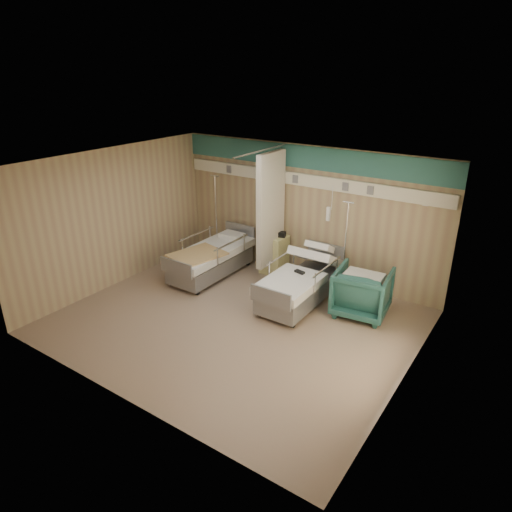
{
  "coord_description": "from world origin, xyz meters",
  "views": [
    {
      "loc": [
        4.29,
        -5.65,
        4.25
      ],
      "look_at": [
        0.05,
        0.6,
        1.08
      ],
      "focal_mm": 32.0,
      "sensor_mm": 36.0,
      "label": 1
    }
  ],
  "objects_px": {
    "visitor_armchair": "(362,292)",
    "iv_stand_right": "(343,275)",
    "bed_right": "(300,287)",
    "bed_left": "(211,262)",
    "bedside_cabinet": "(274,254)",
    "iv_stand_left": "(217,242)"
  },
  "relations": [
    {
      "from": "iv_stand_left",
      "to": "iv_stand_right",
      "type": "bearing_deg",
      "value": 0.45
    },
    {
      "from": "bed_right",
      "to": "bed_left",
      "type": "distance_m",
      "value": 2.2
    },
    {
      "from": "bed_left",
      "to": "bed_right",
      "type": "bearing_deg",
      "value": 0.0
    },
    {
      "from": "bedside_cabinet",
      "to": "iv_stand_right",
      "type": "height_order",
      "value": "iv_stand_right"
    },
    {
      "from": "bed_right",
      "to": "visitor_armchair",
      "type": "xyz_separation_m",
      "value": [
        1.14,
        0.24,
        0.13
      ]
    },
    {
      "from": "bed_left",
      "to": "iv_stand_left",
      "type": "height_order",
      "value": "iv_stand_left"
    },
    {
      "from": "visitor_armchair",
      "to": "iv_stand_left",
      "type": "relative_size",
      "value": 0.49
    },
    {
      "from": "visitor_armchair",
      "to": "iv_stand_right",
      "type": "distance_m",
      "value": 0.87
    },
    {
      "from": "bed_right",
      "to": "iv_stand_right",
      "type": "xyz_separation_m",
      "value": [
        0.5,
        0.83,
        0.07
      ]
    },
    {
      "from": "visitor_armchair",
      "to": "iv_stand_left",
      "type": "height_order",
      "value": "iv_stand_left"
    },
    {
      "from": "bed_right",
      "to": "iv_stand_left",
      "type": "relative_size",
      "value": 1.08
    },
    {
      "from": "bedside_cabinet",
      "to": "iv_stand_right",
      "type": "distance_m",
      "value": 1.65
    },
    {
      "from": "bed_right",
      "to": "iv_stand_left",
      "type": "distance_m",
      "value": 2.8
    },
    {
      "from": "bedside_cabinet",
      "to": "iv_stand_left",
      "type": "relative_size",
      "value": 0.43
    },
    {
      "from": "bed_left",
      "to": "bedside_cabinet",
      "type": "relative_size",
      "value": 2.54
    },
    {
      "from": "visitor_armchair",
      "to": "iv_stand_right",
      "type": "bearing_deg",
      "value": -49.79
    },
    {
      "from": "visitor_armchair",
      "to": "iv_stand_left",
      "type": "xyz_separation_m",
      "value": [
        -3.82,
        0.56,
        -0.04
      ]
    },
    {
      "from": "iv_stand_left",
      "to": "bedside_cabinet",
      "type": "bearing_deg",
      "value": 3.41
    },
    {
      "from": "bedside_cabinet",
      "to": "iv_stand_right",
      "type": "xyz_separation_m",
      "value": [
        1.65,
        -0.07,
        -0.04
      ]
    },
    {
      "from": "visitor_armchair",
      "to": "bed_left",
      "type": "bearing_deg",
      "value": -3.06
    },
    {
      "from": "bed_left",
      "to": "iv_stand_right",
      "type": "xyz_separation_m",
      "value": [
        2.7,
        0.83,
        0.07
      ]
    },
    {
      "from": "bedside_cabinet",
      "to": "bed_right",
      "type": "bearing_deg",
      "value": -38.05
    }
  ]
}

